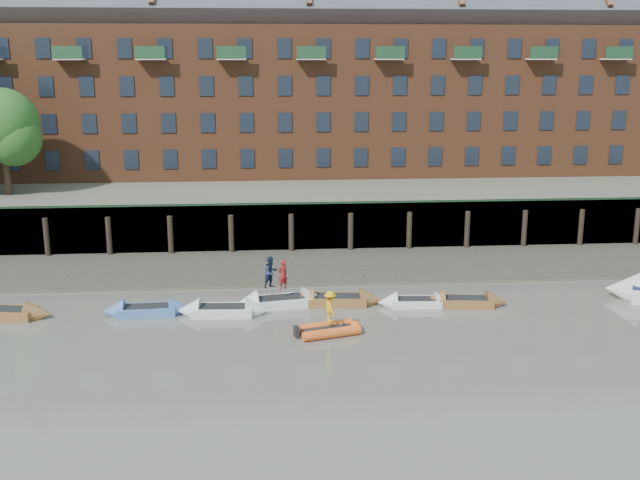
{
  "coord_description": "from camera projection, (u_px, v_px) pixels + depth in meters",
  "views": [
    {
      "loc": [
        -3.91,
        -26.93,
        12.81
      ],
      "look_at": [
        -0.84,
        12.0,
        3.2
      ],
      "focal_mm": 42.0,
      "sensor_mm": 36.0,
      "label": 1
    }
  ],
  "objects": [
    {
      "name": "ground",
      "position": [
        365.0,
        391.0,
        29.43
      ],
      "size": [
        220.0,
        220.0,
        0.0
      ],
      "primitive_type": "plane",
      "color": "#666059",
      "rests_on": "ground"
    },
    {
      "name": "foreshore",
      "position": [
        326.0,
        267.0,
        46.86
      ],
      "size": [
        110.0,
        8.0,
        0.5
      ],
      "primitive_type": "cube",
      "color": "#3D382F",
      "rests_on": "ground"
    },
    {
      "name": "mud_band",
      "position": [
        331.0,
        282.0,
        43.56
      ],
      "size": [
        110.0,
        1.6,
        0.1
      ],
      "primitive_type": "cube",
      "color": "#4C4336",
      "rests_on": "ground"
    },
    {
      "name": "river_wall",
      "position": [
        320.0,
        226.0,
        50.71
      ],
      "size": [
        110.0,
        1.23,
        3.3
      ],
      "color": "#2D2A26",
      "rests_on": "ground"
    },
    {
      "name": "bank_terrace",
      "position": [
        308.0,
        191.0,
        63.9
      ],
      "size": [
        110.0,
        28.0,
        3.2
      ],
      "primitive_type": "cube",
      "color": "#5E594D",
      "rests_on": "ground"
    },
    {
      "name": "apartment_terrace",
      "position": [
        306.0,
        56.0,
        62.18
      ],
      "size": [
        80.6,
        15.56,
        20.98
      ],
      "color": "brown",
      "rests_on": "bank_terrace"
    },
    {
      "name": "rowboat_0",
      "position": [
        4.0,
        313.0,
        37.61
      ],
      "size": [
        5.0,
        2.12,
        1.4
      ],
      "rotation": [
        0.0,
        0.0,
        -0.15
      ],
      "color": "brown",
      "rests_on": "ground"
    },
    {
      "name": "rowboat_1",
      "position": [
        147.0,
        310.0,
        38.1
      ],
      "size": [
        4.54,
        1.53,
        1.3
      ],
      "rotation": [
        0.0,
        0.0,
        0.05
      ],
      "color": "#456AAD",
      "rests_on": "ground"
    },
    {
      "name": "rowboat_2",
      "position": [
        223.0,
        310.0,
        38.02
      ],
      "size": [
        4.75,
        1.65,
        1.36
      ],
      "rotation": [
        0.0,
        0.0,
        -0.06
      ],
      "color": "silver",
      "rests_on": "ground"
    },
    {
      "name": "rowboat_3",
      "position": [
        280.0,
        302.0,
        39.34
      ],
      "size": [
        5.13,
        2.29,
        1.44
      ],
      "rotation": [
        0.0,
        0.0,
        0.18
      ],
      "color": "silver",
      "rests_on": "ground"
    },
    {
      "name": "rowboat_4",
      "position": [
        337.0,
        300.0,
        39.65
      ],
      "size": [
        4.9,
        1.82,
        1.39
      ],
      "rotation": [
        0.0,
        0.0,
        -0.09
      ],
      "color": "brown",
      "rests_on": "ground"
    },
    {
      "name": "rowboat_5",
      "position": [
        416.0,
        302.0,
        39.39
      ],
      "size": [
        4.12,
        1.41,
        1.18
      ],
      "rotation": [
        0.0,
        0.0,
        -0.06
      ],
      "color": "silver",
      "rests_on": "ground"
    },
    {
      "name": "rowboat_6",
      "position": [
        465.0,
        302.0,
        39.44
      ],
      "size": [
        4.54,
        1.77,
        1.28
      ],
      "rotation": [
        0.0,
        0.0,
        -0.11
      ],
      "color": "brown",
      "rests_on": "ground"
    },
    {
      "name": "rib_tender",
      "position": [
        330.0,
        329.0,
        35.42
      ],
      "size": [
        3.19,
        2.18,
        0.54
      ],
      "rotation": [
        0.0,
        0.0,
        0.28
      ],
      "color": "#E55A1E",
      "rests_on": "ground"
    },
    {
      "name": "person_rower_a",
      "position": [
        283.0,
        274.0,
        38.95
      ],
      "size": [
        0.69,
        0.64,
        1.59
      ],
      "primitive_type": "imported",
      "rotation": [
        0.0,
        0.0,
        3.74
      ],
      "color": "maroon",
      "rests_on": "rowboat_3"
    },
    {
      "name": "person_rower_b",
      "position": [
        271.0,
        272.0,
        39.15
      ],
      "size": [
        1.04,
        1.01,
        1.69
      ],
      "primitive_type": "imported",
      "rotation": [
        0.0,
        0.0,
        0.67
      ],
      "color": "#19233F",
      "rests_on": "rowboat_3"
    },
    {
      "name": "person_rib_crew",
      "position": [
        330.0,
        307.0,
        35.21
      ],
      "size": [
        0.8,
        1.14,
        1.61
      ],
      "primitive_type": "imported",
      "rotation": [
        0.0,
        0.0,
        1.77
      ],
      "color": "orange",
      "rests_on": "rib_tender"
    }
  ]
}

